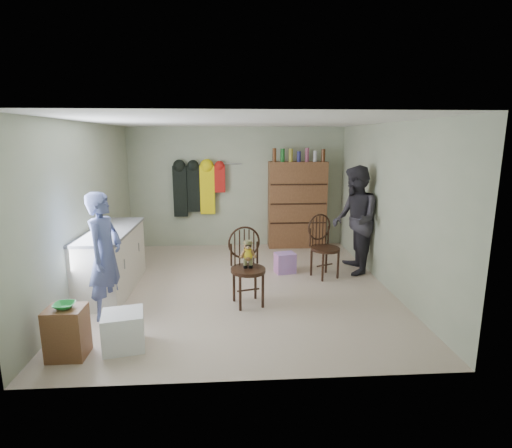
{
  "coord_description": "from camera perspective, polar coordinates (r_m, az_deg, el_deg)",
  "views": [
    {
      "loc": [
        -0.15,
        -5.91,
        2.26
      ],
      "look_at": [
        0.25,
        0.2,
        0.95
      ],
      "focal_mm": 28.0,
      "sensor_mm": 36.0,
      "label": 1
    }
  ],
  "objects": [
    {
      "name": "person_left",
      "position": [
        5.4,
        -20.77,
        -4.26
      ],
      "size": [
        0.51,
        0.66,
        1.63
      ],
      "primitive_type": "imported",
      "rotation": [
        0.0,
        0.0,
        1.35
      ],
      "color": "#4D598E",
      "rests_on": "ground"
    },
    {
      "name": "dresser",
      "position": [
        8.43,
        5.88,
        2.84
      ],
      "size": [
        1.2,
        0.39,
        2.08
      ],
      "color": "brown",
      "rests_on": "ground"
    },
    {
      "name": "person_right",
      "position": [
        6.92,
        13.92,
        0.54
      ],
      "size": [
        0.78,
        0.96,
        1.83
      ],
      "primitive_type": "imported",
      "rotation": [
        0.0,
        0.0,
        -1.67
      ],
      "color": "#2D2B33",
      "rests_on": "ground"
    },
    {
      "name": "plastic_tub",
      "position": [
        4.75,
        -18.41,
        -14.22
      ],
      "size": [
        0.51,
        0.49,
        0.41
      ],
      "primitive_type": "cube",
      "rotation": [
        0.0,
        0.0,
        0.21
      ],
      "color": "white",
      "rests_on": "ground"
    },
    {
      "name": "bowl",
      "position": [
        4.64,
        -25.72,
        -10.46
      ],
      "size": [
        0.21,
        0.21,
        0.05
      ],
      "primitive_type": "imported",
      "color": "green",
      "rests_on": "stool"
    },
    {
      "name": "coat_rack",
      "position": [
        8.38,
        -8.38,
        5.04
      ],
      "size": [
        1.42,
        0.12,
        1.09
      ],
      "color": "#99999E",
      "rests_on": "ground"
    },
    {
      "name": "counter",
      "position": [
        6.43,
        -19.91,
        -4.81
      ],
      "size": [
        0.64,
        1.86,
        0.94
      ],
      "color": "silver",
      "rests_on": "ground"
    },
    {
      "name": "ground_plane",
      "position": [
        6.33,
        -2.17,
        -8.86
      ],
      "size": [
        5.0,
        5.0,
        0.0
      ],
      "primitive_type": "plane",
      "color": "beige",
      "rests_on": "ground"
    },
    {
      "name": "stool",
      "position": [
        4.76,
        -25.38,
        -13.82
      ],
      "size": [
        0.38,
        0.33,
        0.55
      ],
      "primitive_type": "cube",
      "color": "brown",
      "rests_on": "ground"
    },
    {
      "name": "room_walls",
      "position": [
        6.48,
        -2.41,
        6.03
      ],
      "size": [
        5.0,
        5.0,
        5.0
      ],
      "color": "#ACB295",
      "rests_on": "ground"
    },
    {
      "name": "chair_front",
      "position": [
        5.51,
        -1.3,
        -5.37
      ],
      "size": [
        0.58,
        0.58,
        1.08
      ],
      "rotation": [
        0.0,
        0.0,
        0.25
      ],
      "color": "black",
      "rests_on": "ground"
    },
    {
      "name": "striped_bag",
      "position": [
        6.9,
        4.17,
        -5.55
      ],
      "size": [
        0.38,
        0.32,
        0.35
      ],
      "primitive_type": "cube",
      "rotation": [
        0.0,
        0.0,
        0.22
      ],
      "color": "pink",
      "rests_on": "ground"
    },
    {
      "name": "chair_far",
      "position": [
        6.7,
        9.57,
        -2.78
      ],
      "size": [
        0.61,
        0.61,
        1.04
      ],
      "rotation": [
        0.0,
        0.0,
        0.41
      ],
      "color": "black",
      "rests_on": "ground"
    }
  ]
}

